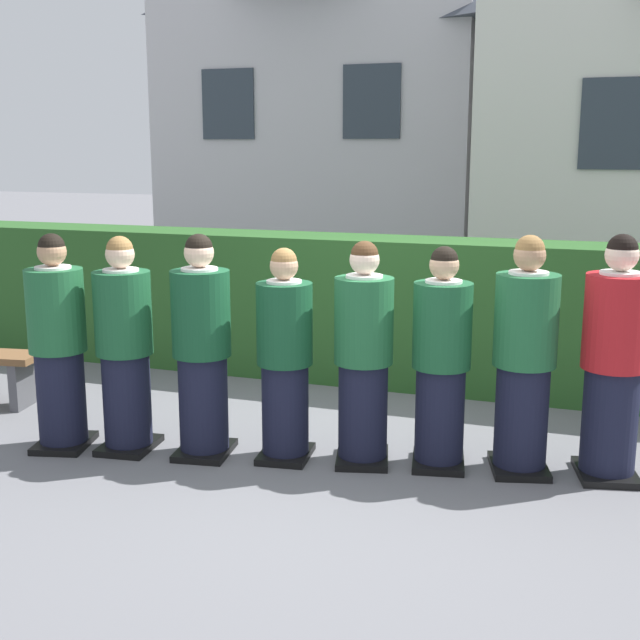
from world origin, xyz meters
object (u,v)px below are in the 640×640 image
object	(u,v)px
student_front_row_4	(363,359)
student_front_row_5	(441,364)
student_front_row_3	(285,360)
student_front_row_6	(524,361)
student_in_red_blazer	(614,364)
student_front_row_1	(125,350)
student_front_row_0	(58,348)
student_front_row_2	(202,352)

from	to	relation	value
student_front_row_4	student_front_row_5	world-z (taller)	student_front_row_4
student_front_row_3	student_front_row_6	distance (m)	1.69
student_in_red_blazer	student_front_row_1	bearing A→B (deg)	-169.61
student_in_red_blazer	student_front_row_0	bearing A→B (deg)	-169.21
student_front_row_3	student_front_row_4	size ratio (longest dim) A/B	0.96
student_front_row_4	student_front_row_2	bearing A→B (deg)	-167.98
student_front_row_2	student_front_row_5	world-z (taller)	student_front_row_2
student_front_row_3	student_front_row_0	bearing A→B (deg)	-168.49
student_front_row_4	student_front_row_6	world-z (taller)	student_front_row_6
student_front_row_5	student_in_red_blazer	bearing A→B (deg)	8.84
student_front_row_1	student_in_red_blazer	distance (m)	3.49
student_front_row_0	student_front_row_6	world-z (taller)	student_front_row_6
student_front_row_0	student_front_row_2	world-z (taller)	student_front_row_2
student_front_row_0	student_front_row_2	bearing A→B (deg)	11.13
student_front_row_2	student_front_row_3	world-z (taller)	student_front_row_2
student_front_row_0	student_front_row_3	xyz separation A→B (m)	(1.69, 0.34, -0.04)
student_front_row_2	student_front_row_6	distance (m)	2.30
student_front_row_5	student_in_red_blazer	size ratio (longest dim) A/B	0.94
student_front_row_5	student_front_row_1	bearing A→B (deg)	-168.84
student_front_row_1	student_front_row_2	bearing A→B (deg)	9.10
student_front_row_1	student_front_row_4	bearing A→B (deg)	11.04
student_front_row_4	student_front_row_6	size ratio (longest dim) A/B	0.96
student_front_row_0	student_front_row_2	xyz separation A→B (m)	(1.09, 0.21, 0.01)
student_front_row_1	student_front_row_6	size ratio (longest dim) A/B	0.97
student_front_row_3	student_in_red_blazer	distance (m)	2.28
student_front_row_4	student_in_red_blazer	xyz separation A→B (m)	(1.68, 0.29, 0.04)
student_front_row_1	student_front_row_6	xyz separation A→B (m)	(2.85, 0.54, 0.03)
student_front_row_1	student_front_row_5	distance (m)	2.33
student_front_row_1	student_front_row_5	size ratio (longest dim) A/B	1.02
student_front_row_4	student_front_row_1	bearing A→B (deg)	-168.96
student_front_row_1	student_front_row_5	bearing A→B (deg)	11.16
student_front_row_4	student_front_row_5	distance (m)	0.55
student_front_row_1	student_front_row_6	world-z (taller)	student_front_row_6
student_front_row_3	student_front_row_4	bearing A→B (deg)	11.84
student_front_row_5	student_front_row_4	bearing A→B (deg)	-168.45
student_front_row_1	student_front_row_2	xyz separation A→B (m)	(0.59, 0.09, 0.01)
student_front_row_2	student_front_row_4	world-z (taller)	student_front_row_2
student_front_row_2	student_front_row_5	distance (m)	1.73
student_front_row_6	student_front_row_2	bearing A→B (deg)	-168.75
student_front_row_4	student_front_row_0	bearing A→B (deg)	-168.41
student_front_row_1	student_front_row_4	xyz separation A→B (m)	(1.75, 0.34, -0.00)
student_front_row_3	student_front_row_4	distance (m)	0.57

